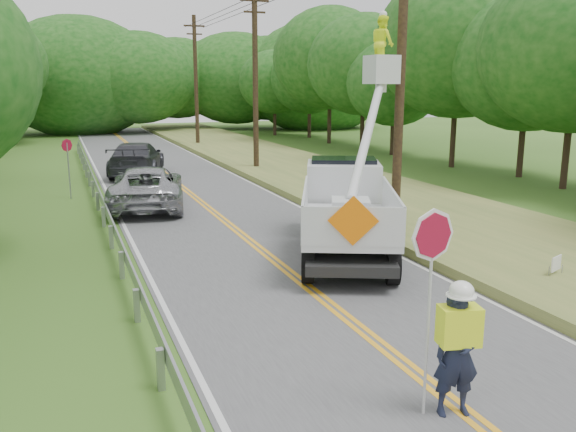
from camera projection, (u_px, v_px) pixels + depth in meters
name	position (u px, v px, depth m)	size (l,w,h in m)	color
ground	(415.00, 373.00, 10.08)	(140.00, 140.00, 0.00)	#385C1F
road	(213.00, 212.00, 22.83)	(7.20, 96.00, 0.03)	#4E4E50
guardrail	(102.00, 201.00, 22.14)	(0.18, 48.00, 0.77)	#97999F
utility_poles	(304.00, 74.00, 26.20)	(1.60, 43.30, 10.00)	black
tall_grass_verge	(376.00, 196.00, 25.29)	(7.00, 96.00, 0.30)	#5D7035
treeline_right	(419.00, 62.00, 37.22)	(10.72, 52.39, 11.32)	#332319
treeline_horizon	(142.00, 78.00, 61.00)	(57.30, 14.86, 12.58)	#114812
flagger	(457.00, 344.00, 8.59)	(1.19, 0.60, 3.11)	#191E33
bucket_truck	(348.00, 194.00, 17.92)	(5.04, 7.35, 6.86)	black
suv_silver	(147.00, 187.00, 23.46)	(2.73, 5.92, 1.64)	#A2A3A9
suv_darkgrey	(137.00, 159.00, 32.04)	(2.48, 6.11, 1.77)	#35363D
stop_sign_permanent	(68.00, 159.00, 25.16)	(0.44, 0.36, 2.57)	#97999F
yard_sign	(556.00, 265.00, 14.36)	(0.49, 0.23, 0.75)	white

